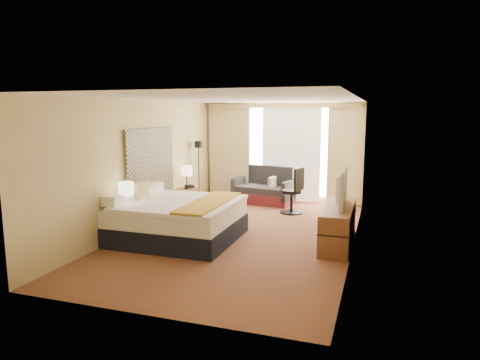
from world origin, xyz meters
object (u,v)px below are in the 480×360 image
(bed, at_px, (177,219))
(floor_lamp, at_px, (199,160))
(nightstand_left, at_px, (127,227))
(nightstand_right, at_px, (186,200))
(media_dresser, at_px, (338,225))
(loveseat, at_px, (264,191))
(lamp_left, at_px, (126,189))
(lamp_right, at_px, (187,171))
(television, at_px, (337,187))
(desk_chair, at_px, (294,193))

(bed, xyz_separation_m, floor_lamp, (-0.84, 2.93, 0.77))
(nightstand_left, relative_size, nightstand_right, 1.00)
(media_dresser, bearing_deg, loveseat, 125.81)
(loveseat, distance_m, lamp_left, 4.44)
(media_dresser, bearing_deg, floor_lamp, 148.34)
(bed, xyz_separation_m, loveseat, (0.70, 3.67, -0.07))
(lamp_right, bearing_deg, television, -21.41)
(media_dresser, xyz_separation_m, bed, (-2.89, -0.63, 0.03))
(nightstand_right, distance_m, desk_chair, 2.56)
(nightstand_left, height_order, lamp_left, lamp_left)
(bed, relative_size, lamp_right, 3.93)
(nightstand_right, bearing_deg, loveseat, 46.65)
(floor_lamp, distance_m, lamp_right, 0.86)
(media_dresser, bearing_deg, lamp_right, 158.35)
(media_dresser, distance_m, bed, 2.96)
(desk_chair, bearing_deg, loveseat, 151.85)
(nightstand_left, distance_m, desk_chair, 4.00)
(media_dresser, relative_size, desk_chair, 1.66)
(loveseat, height_order, floor_lamp, floor_lamp)
(nightstand_right, distance_m, loveseat, 2.19)
(nightstand_left, relative_size, desk_chair, 0.51)
(nightstand_left, distance_m, nightstand_right, 2.50)
(bed, xyz_separation_m, lamp_left, (-0.77, -0.47, 0.61))
(nightstand_left, distance_m, media_dresser, 3.85)
(desk_chair, distance_m, lamp_left, 4.04)
(bed, bearing_deg, floor_lamp, 105.99)
(media_dresser, distance_m, lamp_left, 3.87)
(loveseat, distance_m, floor_lamp, 1.90)
(lamp_left, bearing_deg, desk_chair, 52.54)
(floor_lamp, relative_size, lamp_right, 2.98)
(bed, distance_m, desk_chair, 3.18)
(nightstand_right, xyz_separation_m, bed, (0.81, -2.08, 0.11))
(nightstand_left, distance_m, bed, 0.92)
(floor_lamp, distance_m, television, 4.32)
(loveseat, height_order, lamp_left, lamp_left)
(bed, distance_m, floor_lamp, 3.14)
(nightstand_right, height_order, media_dresser, media_dresser)
(nightstand_right, relative_size, floor_lamp, 0.34)
(nightstand_right, bearing_deg, nightstand_left, -90.00)
(lamp_right, bearing_deg, nightstand_right, -166.19)
(bed, height_order, loveseat, bed)
(media_dresser, distance_m, loveseat, 3.75)
(nightstand_right, relative_size, loveseat, 0.34)
(nightstand_right, height_order, bed, bed)
(bed, relative_size, desk_chair, 1.99)
(nightstand_right, height_order, television, television)
(nightstand_left, height_order, television, television)
(media_dresser, relative_size, lamp_right, 3.28)
(loveseat, xyz_separation_m, desk_chair, (0.97, -0.96, 0.17))
(bed, bearing_deg, lamp_right, 110.50)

